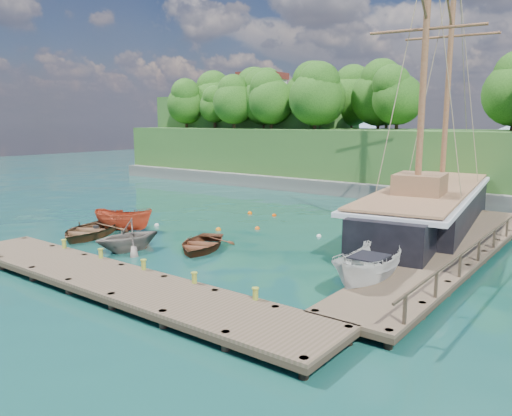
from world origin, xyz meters
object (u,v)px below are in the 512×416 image
(rowboat_1, at_px, (128,251))
(cabin_boat_white, at_px, (368,290))
(motorboat_orange, at_px, (124,230))
(schooner, at_px, (429,212))
(rowboat_0, at_px, (89,237))
(rowboat_2, at_px, (201,250))

(rowboat_1, height_order, cabin_boat_white, cabin_boat_white)
(motorboat_orange, bearing_deg, cabin_boat_white, -116.46)
(cabin_boat_white, bearing_deg, schooner, 96.02)
(rowboat_0, relative_size, cabin_boat_white, 0.98)
(motorboat_orange, xyz_separation_m, cabin_boat_white, (17.30, -1.21, 0.00))
(rowboat_1, xyz_separation_m, cabin_boat_white, (12.90, 1.95, 0.00))
(rowboat_1, relative_size, rowboat_2, 0.83)
(rowboat_0, height_order, rowboat_1, rowboat_1)
(schooner, bearing_deg, rowboat_1, -134.39)
(rowboat_1, height_order, schooner, schooner)
(rowboat_1, distance_m, rowboat_2, 3.88)
(rowboat_0, height_order, motorboat_orange, motorboat_orange)
(rowboat_2, bearing_deg, rowboat_0, 168.99)
(cabin_boat_white, height_order, schooner, schooner)
(rowboat_0, height_order, rowboat_2, rowboat_0)
(rowboat_0, height_order, schooner, schooner)
(cabin_boat_white, bearing_deg, rowboat_2, 174.44)
(rowboat_1, xyz_separation_m, motorboat_orange, (-4.40, 3.16, 0.00))
(motorboat_orange, relative_size, cabin_boat_white, 0.80)
(rowboat_1, distance_m, motorboat_orange, 5.42)
(cabin_boat_white, distance_m, schooner, 13.18)
(rowboat_1, height_order, rowboat_2, rowboat_1)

